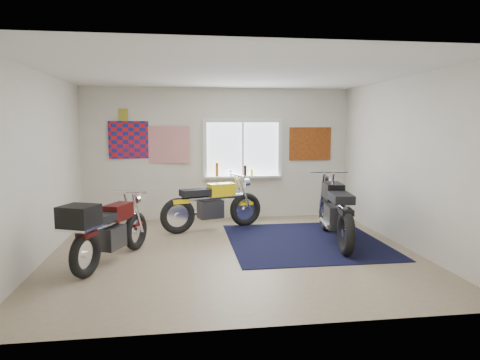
{
  "coord_description": "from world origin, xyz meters",
  "views": [
    {
      "loc": [
        -0.77,
        -6.33,
        1.92
      ],
      "look_at": [
        0.16,
        0.4,
        1.07
      ],
      "focal_mm": 32.0,
      "sensor_mm": 36.0,
      "label": 1
    }
  ],
  "objects": [
    {
      "name": "ground",
      "position": [
        0.0,
        0.0,
        0.0
      ],
      "size": [
        5.5,
        5.5,
        0.0
      ],
      "primitive_type": "plane",
      "color": "#9E896B",
      "rests_on": "ground"
    },
    {
      "name": "room_shell",
      "position": [
        0.0,
        0.0,
        1.64
      ],
      "size": [
        5.5,
        5.5,
        5.5
      ],
      "color": "white",
      "rests_on": "ground"
    },
    {
      "name": "navy_rug",
      "position": [
        1.26,
        0.44,
        0.01
      ],
      "size": [
        2.5,
        2.6,
        0.01
      ],
      "primitive_type": "cube",
      "rotation": [
        0.0,
        0.0,
        -0.0
      ],
      "color": "black",
      "rests_on": "ground"
    },
    {
      "name": "window_assembly",
      "position": [
        0.5,
        2.47,
        1.37
      ],
      "size": [
        1.66,
        0.17,
        1.26
      ],
      "color": "white",
      "rests_on": "room_shell"
    },
    {
      "name": "oil_bottles",
      "position": [
        0.25,
        2.4,
        1.01
      ],
      "size": [
        0.79,
        0.07,
        0.28
      ],
      "color": "#915515",
      "rests_on": "window_assembly"
    },
    {
      "name": "flag_display",
      "position": [
        -1.9,
        2.48,
        2.15
      ],
      "size": [
        1.6,
        0.1,
        1.17
      ],
      "color": "red",
      "rests_on": "room_shell"
    },
    {
      "name": "triumph_poster",
      "position": [
        1.95,
        2.48,
        1.55
      ],
      "size": [
        0.9,
        0.03,
        0.7
      ],
      "primitive_type": "cube",
      "color": "#A54C14",
      "rests_on": "room_shell"
    },
    {
      "name": "yellow_triumph",
      "position": [
        -0.21,
        1.5,
        0.45
      ],
      "size": [
        1.96,
        0.85,
        1.02
      ],
      "rotation": [
        0.0,
        0.0,
        0.33
      ],
      "color": "black",
      "rests_on": "ground"
    },
    {
      "name": "black_chrome_bike",
      "position": [
        1.75,
        0.36,
        0.5
      ],
      "size": [
        0.68,
        2.22,
        1.14
      ],
      "rotation": [
        0.0,
        0.0,
        1.43
      ],
      "color": "black",
      "rests_on": "navy_rug"
    },
    {
      "name": "maroon_tourer",
      "position": [
        -1.81,
        -0.38,
        0.5
      ],
      "size": [
        1.01,
        1.83,
        0.96
      ],
      "rotation": [
        0.0,
        0.0,
        1.17
      ],
      "color": "black",
      "rests_on": "ground"
    }
  ]
}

